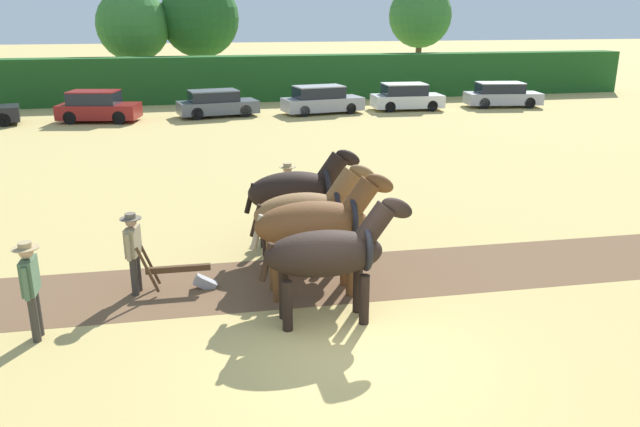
{
  "coord_description": "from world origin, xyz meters",
  "views": [
    {
      "loc": [
        -2.47,
        -8.62,
        5.24
      ],
      "look_at": [
        0.34,
        4.03,
        1.1
      ],
      "focal_mm": 35.0,
      "sensor_mm": 36.0,
      "label": 1
    }
  ],
  "objects_px": {
    "tree_center": "(420,16)",
    "parked_car_right": "(502,95)",
    "farmer_beside_team": "(288,190)",
    "parked_car_center": "(321,100)",
    "farmer_at_plow": "(133,248)",
    "tree_left": "(133,25)",
    "tree_center_left": "(200,18)",
    "plow": "(185,275)",
    "parked_car_center_left": "(217,104)",
    "draft_horse_lead_right": "(317,224)",
    "draft_horse_trail_left": "(307,213)",
    "draft_horse_trail_right": "(298,192)",
    "parked_car_left": "(98,107)",
    "farmer_onlooker_left": "(31,283)",
    "draft_horse_lead_left": "(330,253)",
    "parked_car_center_right": "(406,97)"
  },
  "relations": [
    {
      "from": "farmer_at_plow",
      "to": "parked_car_center_right",
      "type": "bearing_deg",
      "value": 72.16
    },
    {
      "from": "draft_horse_trail_left",
      "to": "farmer_beside_team",
      "type": "distance_m",
      "value": 2.85
    },
    {
      "from": "parked_car_center",
      "to": "farmer_at_plow",
      "type": "bearing_deg",
      "value": -120.26
    },
    {
      "from": "tree_center_left",
      "to": "draft_horse_lead_left",
      "type": "height_order",
      "value": "tree_center_left"
    },
    {
      "from": "draft_horse_trail_right",
      "to": "parked_car_right",
      "type": "height_order",
      "value": "draft_horse_trail_right"
    },
    {
      "from": "tree_left",
      "to": "draft_horse_lead_right",
      "type": "bearing_deg",
      "value": -81.45
    },
    {
      "from": "draft_horse_lead_left",
      "to": "draft_horse_trail_right",
      "type": "xyz_separation_m",
      "value": [
        0.11,
        3.64,
        0.1
      ]
    },
    {
      "from": "plow",
      "to": "draft_horse_trail_right",
      "type": "bearing_deg",
      "value": 35.36
    },
    {
      "from": "tree_left",
      "to": "plow",
      "type": "bearing_deg",
      "value": -85.51
    },
    {
      "from": "plow",
      "to": "parked_car_center_right",
      "type": "relative_size",
      "value": 0.37
    },
    {
      "from": "draft_horse_lead_right",
      "to": "parked_car_left",
      "type": "xyz_separation_m",
      "value": [
        -6.54,
        22.57,
        -0.66
      ]
    },
    {
      "from": "farmer_onlooker_left",
      "to": "parked_car_center_right",
      "type": "relative_size",
      "value": 0.43
    },
    {
      "from": "tree_center",
      "to": "parked_car_center_left",
      "type": "height_order",
      "value": "tree_center"
    },
    {
      "from": "plow",
      "to": "tree_center_left",
      "type": "bearing_deg",
      "value": 88.89
    },
    {
      "from": "tree_left",
      "to": "tree_center_left",
      "type": "relative_size",
      "value": 0.9
    },
    {
      "from": "tree_center_left",
      "to": "tree_center",
      "type": "bearing_deg",
      "value": -3.66
    },
    {
      "from": "plow",
      "to": "parked_car_center_left",
      "type": "relative_size",
      "value": 0.34
    },
    {
      "from": "farmer_onlooker_left",
      "to": "parked_car_center_left",
      "type": "xyz_separation_m",
      "value": [
        4.51,
        23.82,
        -0.33
      ]
    },
    {
      "from": "tree_left",
      "to": "tree_center_left",
      "type": "xyz_separation_m",
      "value": [
        4.53,
        0.69,
        0.46
      ]
    },
    {
      "from": "tree_center",
      "to": "draft_horse_lead_right",
      "type": "height_order",
      "value": "tree_center"
    },
    {
      "from": "farmer_beside_team",
      "to": "parked_car_left",
      "type": "bearing_deg",
      "value": 73.97
    },
    {
      "from": "tree_center",
      "to": "draft_horse_lead_left",
      "type": "relative_size",
      "value": 2.69
    },
    {
      "from": "farmer_beside_team",
      "to": "parked_car_center",
      "type": "xyz_separation_m",
      "value": [
        5.11,
        18.81,
        -0.26
      ]
    },
    {
      "from": "tree_left",
      "to": "parked_car_right",
      "type": "relative_size",
      "value": 1.54
    },
    {
      "from": "draft_horse_trail_left",
      "to": "farmer_onlooker_left",
      "type": "height_order",
      "value": "draft_horse_trail_left"
    },
    {
      "from": "draft_horse_trail_left",
      "to": "draft_horse_trail_right",
      "type": "height_order",
      "value": "draft_horse_trail_right"
    },
    {
      "from": "tree_center",
      "to": "plow",
      "type": "distance_m",
      "value": 38.41
    },
    {
      "from": "draft_horse_lead_left",
      "to": "farmer_onlooker_left",
      "type": "distance_m",
      "value": 5.01
    },
    {
      "from": "farmer_beside_team",
      "to": "tree_center",
      "type": "bearing_deg",
      "value": 27.64
    },
    {
      "from": "farmer_beside_team",
      "to": "parked_car_center_left",
      "type": "xyz_separation_m",
      "value": [
        -0.62,
        18.99,
        -0.3
      ]
    },
    {
      "from": "farmer_onlooker_left",
      "to": "draft_horse_lead_right",
      "type": "bearing_deg",
      "value": 9.91
    },
    {
      "from": "parked_car_center_right",
      "to": "parked_car_right",
      "type": "xyz_separation_m",
      "value": [
        5.98,
        -0.05,
        -0.03
      ]
    },
    {
      "from": "farmer_beside_team",
      "to": "draft_horse_trail_right",
      "type": "bearing_deg",
      "value": -126.94
    },
    {
      "from": "farmer_at_plow",
      "to": "parked_car_center",
      "type": "distance_m",
      "value": 23.78
    },
    {
      "from": "farmer_at_plow",
      "to": "parked_car_right",
      "type": "xyz_separation_m",
      "value": [
        19.75,
        22.35,
        -0.25
      ]
    },
    {
      "from": "draft_horse_lead_left",
      "to": "parked_car_left",
      "type": "relative_size",
      "value": 0.66
    },
    {
      "from": "draft_horse_lead_right",
      "to": "parked_car_left",
      "type": "distance_m",
      "value": 23.51
    },
    {
      "from": "parked_car_left",
      "to": "parked_car_center",
      "type": "bearing_deg",
      "value": 13.17
    },
    {
      "from": "draft_horse_trail_right",
      "to": "draft_horse_lead_right",
      "type": "bearing_deg",
      "value": -89.92
    },
    {
      "from": "draft_horse_lead_left",
      "to": "parked_car_center_left",
      "type": "bearing_deg",
      "value": 93.08
    },
    {
      "from": "draft_horse_trail_right",
      "to": "parked_car_left",
      "type": "bearing_deg",
      "value": 110.15
    },
    {
      "from": "draft_horse_trail_left",
      "to": "draft_horse_trail_right",
      "type": "xyz_separation_m",
      "value": [
        0.03,
        1.21,
        0.12
      ]
    },
    {
      "from": "tree_left",
      "to": "draft_horse_trail_left",
      "type": "height_order",
      "value": "tree_left"
    },
    {
      "from": "draft_horse_lead_right",
      "to": "parked_car_right",
      "type": "distance_m",
      "value": 28.25
    },
    {
      "from": "draft_horse_lead_right",
      "to": "parked_car_center_right",
      "type": "distance_m",
      "value": 25.32
    },
    {
      "from": "draft_horse_lead_right",
      "to": "parked_car_center",
      "type": "distance_m",
      "value": 23.45
    },
    {
      "from": "plow",
      "to": "parked_car_center",
      "type": "bearing_deg",
      "value": 72.63
    },
    {
      "from": "tree_center",
      "to": "parked_car_right",
      "type": "xyz_separation_m",
      "value": [
        0.99,
        -11.29,
        -4.45
      ]
    },
    {
      "from": "farmer_onlooker_left",
      "to": "parked_car_center",
      "type": "height_order",
      "value": "farmer_onlooker_left"
    },
    {
      "from": "parked_car_center_left",
      "to": "draft_horse_lead_left",
      "type": "bearing_deg",
      "value": -98.46
    }
  ]
}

